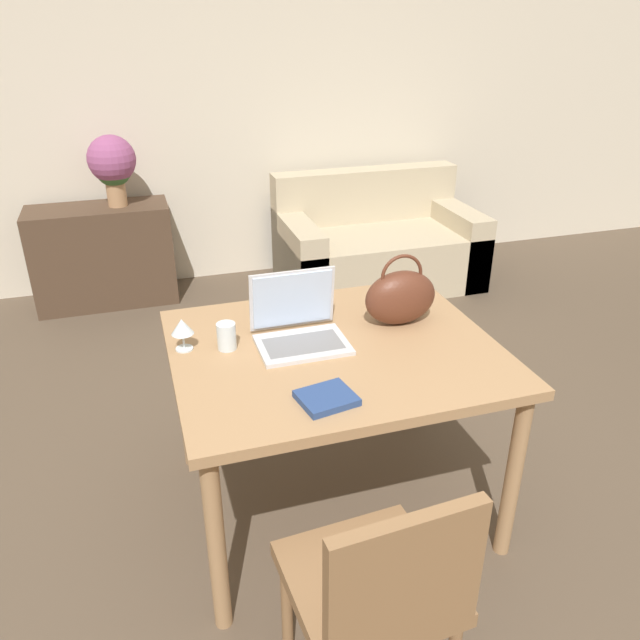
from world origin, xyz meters
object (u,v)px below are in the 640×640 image
(wine_glass, at_px, (182,328))
(handbag, at_px, (400,297))
(drinking_glass, at_px, (227,336))
(flower_vase, at_px, (112,164))
(chair, at_px, (379,589))
(couch, at_px, (376,247))
(laptop, at_px, (298,323))

(wine_glass, xyz_separation_m, handbag, (0.86, -0.04, 0.03))
(drinking_glass, relative_size, flower_vase, 0.22)
(drinking_glass, distance_m, wine_glass, 0.16)
(chair, height_order, couch, chair)
(couch, xyz_separation_m, flower_vase, (-1.84, 0.22, 0.71))
(couch, bearing_deg, wine_glass, -128.06)
(handbag, bearing_deg, couch, 69.83)
(chair, bearing_deg, drinking_glass, 99.26)
(chair, bearing_deg, wine_glass, 106.75)
(couch, distance_m, drinking_glass, 2.66)
(chair, distance_m, couch, 3.36)
(chair, relative_size, flower_vase, 1.82)
(handbag, height_order, flower_vase, flower_vase)
(chair, distance_m, wine_glass, 1.14)
(chair, relative_size, laptop, 2.56)
(drinking_glass, relative_size, wine_glass, 0.82)
(laptop, distance_m, wine_glass, 0.43)
(laptop, bearing_deg, wine_glass, 173.65)
(couch, bearing_deg, handbag, -110.17)
(drinking_glass, bearing_deg, handbag, 0.48)
(chair, xyz_separation_m, drinking_glass, (-0.23, 0.98, 0.32))
(laptop, relative_size, wine_glass, 2.69)
(laptop, xyz_separation_m, handbag, (0.43, 0.01, 0.05))
(wine_glass, bearing_deg, laptop, -6.35)
(drinking_glass, bearing_deg, flower_vase, 98.59)
(drinking_glass, height_order, flower_vase, flower_vase)
(wine_glass, relative_size, handbag, 0.43)
(wine_glass, bearing_deg, chair, -69.35)
(chair, xyz_separation_m, flower_vase, (-0.58, 3.33, 0.49))
(laptop, bearing_deg, handbag, 1.70)
(couch, relative_size, wine_glass, 11.67)
(handbag, bearing_deg, laptop, -178.30)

